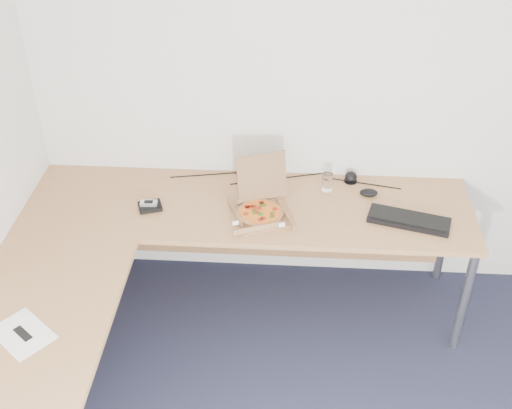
# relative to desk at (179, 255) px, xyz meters

# --- Properties ---
(room_shell) EXTENTS (3.50, 3.50, 2.50)m
(room_shell) POSITION_rel_desk_xyz_m (0.82, -0.97, 0.55)
(room_shell) COLOR silver
(room_shell) RESTS_ON ground
(desk) EXTENTS (2.50, 2.20, 0.73)m
(desk) POSITION_rel_desk_xyz_m (0.00, 0.00, 0.00)
(desk) COLOR #B77F4E
(desk) RESTS_ON ground
(pizza_box) EXTENTS (0.28, 0.33, 0.29)m
(pizza_box) POSITION_rel_desk_xyz_m (0.40, 0.34, 0.06)
(pizza_box) COLOR #9C6E48
(pizza_box) RESTS_ON desk
(drinking_glass) EXTENTS (0.06, 0.06, 0.11)m
(drinking_glass) POSITION_rel_desk_xyz_m (0.76, 0.61, 0.08)
(drinking_glass) COLOR white
(drinking_glass) RESTS_ON desk
(keyboard) EXTENTS (0.46, 0.26, 0.03)m
(keyboard) POSITION_rel_desk_xyz_m (1.20, 0.32, 0.04)
(keyboard) COLOR black
(keyboard) RESTS_ON desk
(mouse) EXTENTS (0.12, 0.10, 0.04)m
(mouse) POSITION_rel_desk_xyz_m (1.00, 0.57, 0.05)
(mouse) COLOR black
(mouse) RESTS_ON desk
(wallet) EXTENTS (0.15, 0.14, 0.02)m
(wallet) POSITION_rel_desk_xyz_m (-0.22, 0.36, 0.04)
(wallet) COLOR black
(wallet) RESTS_ON desk
(phone) EXTENTS (0.09, 0.05, 0.02)m
(phone) POSITION_rel_desk_xyz_m (-0.23, 0.37, 0.06)
(phone) COLOR #B2B5BA
(phone) RESTS_ON wallet
(paper_sheet) EXTENTS (0.33, 0.32, 0.00)m
(paper_sheet) POSITION_rel_desk_xyz_m (-0.59, -0.61, 0.03)
(paper_sheet) COLOR white
(paper_sheet) RESTS_ON desk
(dome_speaker) EXTENTS (0.08, 0.08, 0.07)m
(dome_speaker) POSITION_rel_desk_xyz_m (0.91, 0.71, 0.06)
(dome_speaker) COLOR black
(dome_speaker) RESTS_ON desk
(cable_bundle) EXTENTS (0.66, 0.13, 0.01)m
(cable_bundle) POSITION_rel_desk_xyz_m (0.49, 0.71, 0.03)
(cable_bundle) COLOR black
(cable_bundle) RESTS_ON desk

